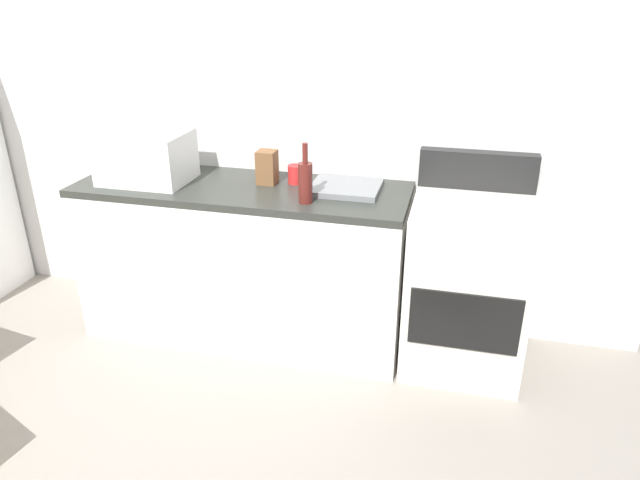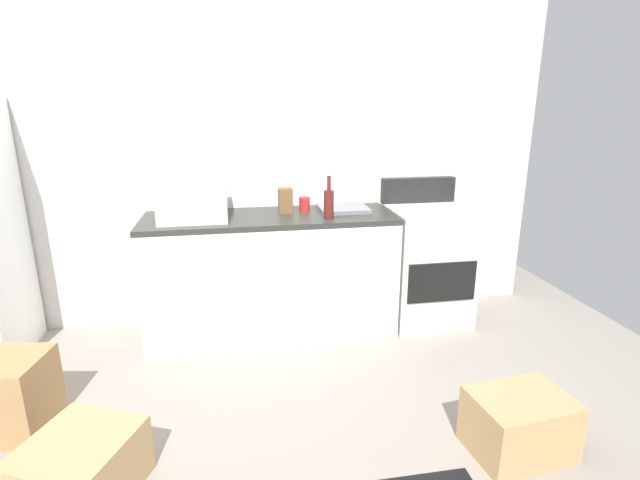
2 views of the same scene
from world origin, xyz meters
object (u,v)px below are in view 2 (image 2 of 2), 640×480
(wine_bottle, at_px, (329,203))
(knife_block, at_px, (285,200))
(cardboard_box_medium, at_px, (11,395))
(stove_oven, at_px, (426,263))
(cardboard_box_small, at_px, (519,424))
(microwave, at_px, (193,201))
(coffee_mug, at_px, (304,204))
(cardboard_box_large, at_px, (80,469))

(wine_bottle, bearing_deg, knife_block, 139.50)
(wine_bottle, height_order, cardboard_box_medium, wine_bottle)
(stove_oven, bearing_deg, cardboard_box_small, -94.45)
(microwave, distance_m, coffee_mug, 0.81)
(wine_bottle, height_order, coffee_mug, wine_bottle)
(cardboard_box_large, xyz_separation_m, cardboard_box_small, (2.06, -0.07, 0.01))
(wine_bottle, xyz_separation_m, cardboard_box_medium, (-1.85, -0.77, -0.80))
(microwave, height_order, cardboard_box_small, microwave)
(microwave, distance_m, wine_bottle, 0.93)
(coffee_mug, bearing_deg, microwave, -168.98)
(coffee_mug, bearing_deg, stove_oven, -6.56)
(stove_oven, relative_size, microwave, 2.39)
(coffee_mug, distance_m, cardboard_box_large, 2.16)
(stove_oven, relative_size, cardboard_box_large, 2.39)
(knife_block, bearing_deg, wine_bottle, -40.50)
(cardboard_box_large, distance_m, cardboard_box_medium, 0.73)
(microwave, relative_size, knife_block, 2.56)
(wine_bottle, height_order, cardboard_box_small, wine_bottle)
(knife_block, distance_m, cardboard_box_medium, 2.02)
(stove_oven, xyz_separation_m, wine_bottle, (-0.82, -0.17, 0.54))
(stove_oven, bearing_deg, wine_bottle, -168.54)
(knife_block, bearing_deg, cardboard_box_medium, -147.42)
(stove_oven, xyz_separation_m, knife_block, (-1.10, 0.07, 0.52))
(cardboard_box_large, distance_m, cardboard_box_small, 2.06)
(stove_oven, bearing_deg, knife_block, 176.23)
(cardboard_box_small, bearing_deg, knife_block, 121.00)
(wine_bottle, bearing_deg, stove_oven, 11.46)
(microwave, bearing_deg, coffee_mug, 11.02)
(stove_oven, distance_m, knife_block, 1.22)
(wine_bottle, bearing_deg, cardboard_box_medium, -157.49)
(knife_block, bearing_deg, cardboard_box_large, -124.99)
(stove_oven, bearing_deg, microwave, -178.51)
(coffee_mug, xyz_separation_m, knife_block, (-0.15, -0.04, 0.04))
(microwave, xyz_separation_m, cardboard_box_small, (1.62, -1.50, -0.88))
(microwave, bearing_deg, wine_bottle, -7.40)
(knife_block, bearing_deg, stove_oven, -3.77)
(coffee_mug, xyz_separation_m, cardboard_box_medium, (-1.72, -1.04, -0.74))
(coffee_mug, bearing_deg, knife_block, -165.81)
(wine_bottle, bearing_deg, cardboard_box_large, -136.09)
(knife_block, bearing_deg, cardboard_box_small, -59.00)
(stove_oven, relative_size, cardboard_box_small, 2.32)
(stove_oven, xyz_separation_m, microwave, (-1.74, -0.05, 0.57))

